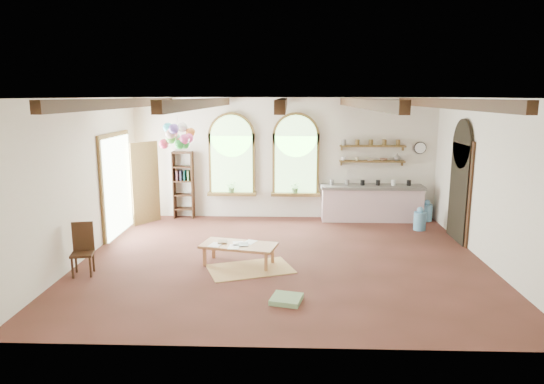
{
  "coord_description": "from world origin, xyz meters",
  "views": [
    {
      "loc": [
        0.12,
        -9.32,
        3.24
      ],
      "look_at": [
        -0.23,
        0.6,
        1.26
      ],
      "focal_mm": 32.0,
      "sensor_mm": 36.0,
      "label": 1
    }
  ],
  "objects_px": {
    "kitchen_counter": "(371,203)",
    "coffee_table": "(239,247)",
    "side_chair": "(83,260)",
    "balloon_cluster": "(178,137)"
  },
  "relations": [
    {
      "from": "side_chair",
      "to": "balloon_cluster",
      "type": "distance_m",
      "value": 3.51
    },
    {
      "from": "side_chair",
      "to": "balloon_cluster",
      "type": "relative_size",
      "value": 0.84
    },
    {
      "from": "coffee_table",
      "to": "balloon_cluster",
      "type": "xyz_separation_m",
      "value": [
        -1.56,
        1.92,
        1.97
      ]
    },
    {
      "from": "kitchen_counter",
      "to": "coffee_table",
      "type": "relative_size",
      "value": 1.72
    },
    {
      "from": "coffee_table",
      "to": "balloon_cluster",
      "type": "relative_size",
      "value": 1.36
    },
    {
      "from": "kitchen_counter",
      "to": "coffee_table",
      "type": "xyz_separation_m",
      "value": [
        -3.15,
        -3.53,
        -0.11
      ]
    },
    {
      "from": "kitchen_counter",
      "to": "balloon_cluster",
      "type": "height_order",
      "value": "balloon_cluster"
    },
    {
      "from": "coffee_table",
      "to": "side_chair",
      "type": "bearing_deg",
      "value": -167.25
    },
    {
      "from": "kitchen_counter",
      "to": "side_chair",
      "type": "relative_size",
      "value": 2.78
    },
    {
      "from": "side_chair",
      "to": "kitchen_counter",
      "type": "bearing_deg",
      "value": 34.99
    }
  ]
}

